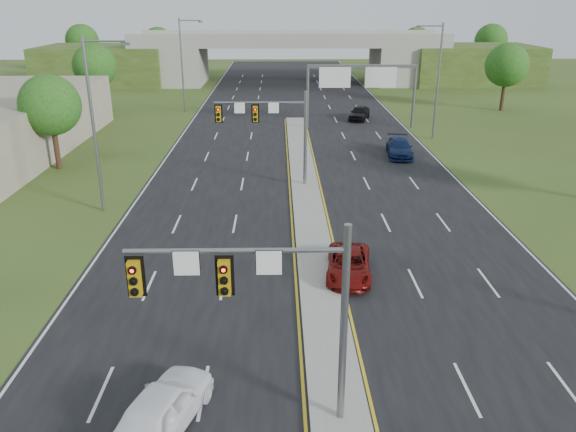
# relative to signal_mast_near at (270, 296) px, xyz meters

# --- Properties ---
(ground) EXTENTS (240.00, 240.00, 0.00)m
(ground) POSITION_rel_signal_mast_near_xyz_m (2.26, 0.07, -4.73)
(ground) COLOR #354619
(ground) RESTS_ON ground
(road) EXTENTS (24.00, 160.00, 0.02)m
(road) POSITION_rel_signal_mast_near_xyz_m (2.26, 35.07, -4.72)
(road) COLOR black
(road) RESTS_ON ground
(median) EXTENTS (2.00, 54.00, 0.16)m
(median) POSITION_rel_signal_mast_near_xyz_m (2.26, 23.07, -4.63)
(median) COLOR gray
(median) RESTS_ON road
(lane_markings) EXTENTS (23.72, 160.00, 0.01)m
(lane_markings) POSITION_rel_signal_mast_near_xyz_m (1.66, 28.99, -4.70)
(lane_markings) COLOR gold
(lane_markings) RESTS_ON road
(signal_mast_near) EXTENTS (6.62, 0.60, 7.00)m
(signal_mast_near) POSITION_rel_signal_mast_near_xyz_m (0.00, 0.00, 0.00)
(signal_mast_near) COLOR slate
(signal_mast_near) RESTS_ON ground
(signal_mast_far) EXTENTS (6.62, 0.60, 7.00)m
(signal_mast_far) POSITION_rel_signal_mast_near_xyz_m (0.00, 25.00, 0.00)
(signal_mast_far) COLOR slate
(signal_mast_far) RESTS_ON ground
(sign_gantry) EXTENTS (11.58, 0.44, 6.67)m
(sign_gantry) POSITION_rel_signal_mast_near_xyz_m (8.95, 44.99, 0.51)
(sign_gantry) COLOR slate
(sign_gantry) RESTS_ON ground
(overpass) EXTENTS (80.00, 14.00, 8.10)m
(overpass) POSITION_rel_signal_mast_near_xyz_m (2.26, 80.07, -1.17)
(overpass) COLOR gray
(overpass) RESTS_ON ground
(lightpole_l_mid) EXTENTS (2.85, 0.25, 11.00)m
(lightpole_l_mid) POSITION_rel_signal_mast_near_xyz_m (-11.03, 20.07, 1.38)
(lightpole_l_mid) COLOR slate
(lightpole_l_mid) RESTS_ON ground
(lightpole_l_far) EXTENTS (2.85, 0.25, 11.00)m
(lightpole_l_far) POSITION_rel_signal_mast_near_xyz_m (-11.03, 55.07, 1.38)
(lightpole_l_far) COLOR slate
(lightpole_l_far) RESTS_ON ground
(lightpole_r_far) EXTENTS (2.85, 0.25, 11.00)m
(lightpole_r_far) POSITION_rel_signal_mast_near_xyz_m (15.56, 40.07, 1.38)
(lightpole_r_far) COLOR slate
(lightpole_r_far) RESTS_ON ground
(tree_l_near) EXTENTS (4.80, 4.80, 7.60)m
(tree_l_near) POSITION_rel_signal_mast_near_xyz_m (-17.74, 30.07, 0.45)
(tree_l_near) COLOR #382316
(tree_l_near) RESTS_ON ground
(tree_l_mid) EXTENTS (5.20, 5.20, 8.12)m
(tree_l_mid) POSITION_rel_signal_mast_near_xyz_m (-21.74, 55.07, 0.78)
(tree_l_mid) COLOR #382316
(tree_l_mid) RESTS_ON ground
(tree_r_mid) EXTENTS (5.20, 5.20, 8.12)m
(tree_r_mid) POSITION_rel_signal_mast_near_xyz_m (28.26, 55.07, 0.78)
(tree_r_mid) COLOR #382316
(tree_r_mid) RESTS_ON ground
(tree_back_a) EXTENTS (6.00, 6.00, 8.85)m
(tree_back_a) POSITION_rel_signal_mast_near_xyz_m (-35.74, 94.07, 1.11)
(tree_back_a) COLOR #382316
(tree_back_a) RESTS_ON ground
(tree_back_b) EXTENTS (5.60, 5.60, 8.32)m
(tree_back_b) POSITION_rel_signal_mast_near_xyz_m (-21.74, 94.07, 0.78)
(tree_back_b) COLOR #382316
(tree_back_b) RESTS_ON ground
(tree_back_c) EXTENTS (5.60, 5.60, 8.32)m
(tree_back_c) POSITION_rel_signal_mast_near_xyz_m (26.26, 94.07, 0.78)
(tree_back_c) COLOR #382316
(tree_back_c) RESTS_ON ground
(tree_back_d) EXTENTS (6.00, 6.00, 8.85)m
(tree_back_d) POSITION_rel_signal_mast_near_xyz_m (40.26, 94.07, 1.11)
(tree_back_d) COLOR #382316
(tree_back_d) RESTS_ON ground
(car_white) EXTENTS (3.22, 4.96, 1.57)m
(car_white) POSITION_rel_signal_mast_near_xyz_m (-3.49, -0.13, -3.92)
(car_white) COLOR white
(car_white) RESTS_ON road
(car_far_a) EXTENTS (2.68, 4.85, 1.29)m
(car_far_a) POSITION_rel_signal_mast_near_xyz_m (3.76, 10.39, -4.06)
(car_far_a) COLOR #640C0A
(car_far_a) RESTS_ON road
(car_far_b) EXTENTS (2.61, 5.33, 1.49)m
(car_far_b) POSITION_rel_signal_mast_near_xyz_m (11.03, 33.46, -3.96)
(car_far_b) COLOR #0B1A43
(car_far_b) RESTS_ON road
(car_far_c) EXTENTS (3.28, 4.98, 1.58)m
(car_far_c) POSITION_rel_signal_mast_near_xyz_m (9.68, 49.55, -3.92)
(car_far_c) COLOR black
(car_far_c) RESTS_ON road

